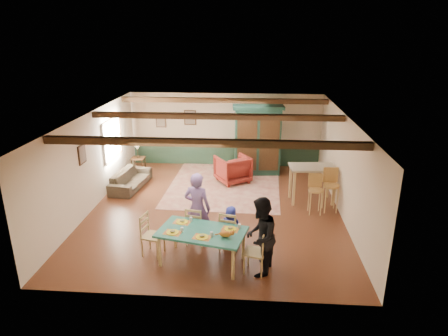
# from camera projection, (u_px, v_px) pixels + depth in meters

# --- Properties ---
(floor) EXTENTS (8.00, 8.00, 0.00)m
(floor) POSITION_uv_depth(u_px,v_px,m) (215.00, 209.00, 11.43)
(floor) COLOR #4B2315
(floor) RESTS_ON ground
(wall_back) EXTENTS (7.00, 0.02, 2.70)m
(wall_back) POSITION_uv_depth(u_px,v_px,m) (225.00, 130.00, 14.75)
(wall_back) COLOR beige
(wall_back) RESTS_ON floor
(wall_left) EXTENTS (0.02, 8.00, 2.70)m
(wall_left) POSITION_uv_depth(u_px,v_px,m) (91.00, 161.00, 11.23)
(wall_left) COLOR beige
(wall_left) RESTS_ON floor
(wall_right) EXTENTS (0.02, 8.00, 2.70)m
(wall_right) POSITION_uv_depth(u_px,v_px,m) (344.00, 168.00, 10.73)
(wall_right) COLOR beige
(wall_right) RESTS_ON floor
(ceiling) EXTENTS (7.00, 8.00, 0.02)m
(ceiling) POSITION_uv_depth(u_px,v_px,m) (215.00, 116.00, 10.54)
(ceiling) COLOR silver
(ceiling) RESTS_ON wall_back
(wainscot_back) EXTENTS (6.95, 0.03, 0.90)m
(wainscot_back) POSITION_uv_depth(u_px,v_px,m) (225.00, 153.00, 15.03)
(wainscot_back) COLOR #1B3123
(wainscot_back) RESTS_ON floor
(ceiling_beam_front) EXTENTS (6.95, 0.16, 0.16)m
(ceiling_beam_front) POSITION_uv_depth(u_px,v_px,m) (204.00, 143.00, 8.40)
(ceiling_beam_front) COLOR black
(ceiling_beam_front) RESTS_ON ceiling
(ceiling_beam_mid) EXTENTS (6.95, 0.16, 0.16)m
(ceiling_beam_mid) POSITION_uv_depth(u_px,v_px,m) (216.00, 116.00, 10.94)
(ceiling_beam_mid) COLOR black
(ceiling_beam_mid) RESTS_ON ceiling
(ceiling_beam_back) EXTENTS (6.95, 0.16, 0.16)m
(ceiling_beam_back) POSITION_uv_depth(u_px,v_px,m) (223.00, 100.00, 13.39)
(ceiling_beam_back) COLOR black
(ceiling_beam_back) RESTS_ON ceiling
(window_left) EXTENTS (0.06, 1.60, 1.30)m
(window_left) POSITION_uv_depth(u_px,v_px,m) (112.00, 139.00, 12.76)
(window_left) COLOR white
(window_left) RESTS_ON wall_left
(picture_left_wall) EXTENTS (0.04, 0.42, 0.52)m
(picture_left_wall) POSITION_uv_depth(u_px,v_px,m) (82.00, 154.00, 10.53)
(picture_left_wall) COLOR gray
(picture_left_wall) RESTS_ON wall_left
(picture_back_a) EXTENTS (0.45, 0.04, 0.55)m
(picture_back_a) POSITION_uv_depth(u_px,v_px,m) (190.00, 118.00, 14.66)
(picture_back_a) COLOR gray
(picture_back_a) RESTS_ON wall_back
(picture_back_b) EXTENTS (0.38, 0.04, 0.48)m
(picture_back_b) POSITION_uv_depth(u_px,v_px,m) (161.00, 121.00, 14.79)
(picture_back_b) COLOR gray
(picture_back_b) RESTS_ON wall_back
(dining_table) EXTENTS (2.03, 1.42, 0.77)m
(dining_table) POSITION_uv_depth(u_px,v_px,m) (202.00, 247.00, 8.69)
(dining_table) COLOR #1F6554
(dining_table) RESTS_ON floor
(dining_chair_far_left) EXTENTS (0.52, 0.54, 0.98)m
(dining_chair_far_left) POSITION_uv_depth(u_px,v_px,m) (196.00, 225.00, 9.44)
(dining_chair_far_left) COLOR tan
(dining_chair_far_left) RESTS_ON floor
(dining_chair_far_right) EXTENTS (0.52, 0.54, 0.98)m
(dining_chair_far_right) POSITION_uv_depth(u_px,v_px,m) (230.00, 230.00, 9.21)
(dining_chair_far_right) COLOR tan
(dining_chair_far_right) RESTS_ON floor
(dining_chair_end_left) EXTENTS (0.54, 0.52, 0.98)m
(dining_chair_end_left) POSITION_uv_depth(u_px,v_px,m) (153.00, 235.00, 8.99)
(dining_chair_end_left) COLOR tan
(dining_chair_end_left) RESTS_ON floor
(dining_chair_end_right) EXTENTS (0.54, 0.52, 0.98)m
(dining_chair_end_right) POSITION_uv_depth(u_px,v_px,m) (255.00, 251.00, 8.33)
(dining_chair_end_right) COLOR tan
(dining_chair_end_right) RESTS_ON floor
(person_man) EXTENTS (0.72, 0.56, 1.77)m
(person_man) POSITION_uv_depth(u_px,v_px,m) (197.00, 208.00, 9.38)
(person_man) COLOR #7E5998
(person_man) RESTS_ON floor
(person_woman) EXTENTS (0.81, 0.95, 1.69)m
(person_woman) POSITION_uv_depth(u_px,v_px,m) (260.00, 237.00, 8.18)
(person_woman) COLOR black
(person_woman) RESTS_ON floor
(person_child) EXTENTS (0.57, 0.43, 1.03)m
(person_child) POSITION_uv_depth(u_px,v_px,m) (231.00, 227.00, 9.27)
(person_child) COLOR #262F99
(person_child) RESTS_ON floor
(cat) EXTENTS (0.39, 0.22, 0.18)m
(cat) POSITION_uv_depth(u_px,v_px,m) (225.00, 233.00, 8.28)
(cat) COLOR orange
(cat) RESTS_ON dining_table
(place_setting_near_left) EXTENTS (0.47, 0.39, 0.11)m
(place_setting_near_left) POSITION_uv_depth(u_px,v_px,m) (173.00, 231.00, 8.47)
(place_setting_near_left) COLOR yellow
(place_setting_near_left) RESTS_ON dining_table
(place_setting_near_center) EXTENTS (0.47, 0.39, 0.11)m
(place_setting_near_center) POSITION_uv_depth(u_px,v_px,m) (202.00, 235.00, 8.28)
(place_setting_near_center) COLOR yellow
(place_setting_near_center) RESTS_ON dining_table
(place_setting_far_left) EXTENTS (0.47, 0.39, 0.11)m
(place_setting_far_left) POSITION_uv_depth(u_px,v_px,m) (182.00, 220.00, 8.93)
(place_setting_far_left) COLOR yellow
(place_setting_far_left) RESTS_ON dining_table
(place_setting_far_right) EXTENTS (0.47, 0.39, 0.11)m
(place_setting_far_right) POSITION_uv_depth(u_px,v_px,m) (230.00, 227.00, 8.62)
(place_setting_far_right) COLOR yellow
(place_setting_far_right) RESTS_ON dining_table
(area_rug) EXTENTS (3.69, 4.34, 0.01)m
(area_rug) POSITION_uv_depth(u_px,v_px,m) (225.00, 185.00, 13.19)
(area_rug) COLOR beige
(area_rug) RESTS_ON floor
(armoire) EXTENTS (1.78, 0.83, 2.44)m
(armoire) POSITION_uv_depth(u_px,v_px,m) (257.00, 140.00, 13.87)
(armoire) COLOR #143327
(armoire) RESTS_ON floor
(armchair) EXTENTS (1.36, 1.37, 0.92)m
(armchair) POSITION_uv_depth(u_px,v_px,m) (233.00, 169.00, 13.33)
(armchair) COLOR #531110
(armchair) RESTS_ON floor
(sofa) EXTENTS (0.97, 2.00, 0.56)m
(sofa) POSITION_uv_depth(u_px,v_px,m) (131.00, 179.00, 12.90)
(sofa) COLOR #352C21
(sofa) RESTS_ON floor
(end_table) EXTENTS (0.46, 0.46, 0.56)m
(end_table) POSITION_uv_depth(u_px,v_px,m) (139.00, 165.00, 14.25)
(end_table) COLOR black
(end_table) RESTS_ON floor
(table_lamp) EXTENTS (0.32, 0.32, 0.51)m
(table_lamp) POSITION_uv_depth(u_px,v_px,m) (138.00, 151.00, 14.08)
(table_lamp) COLOR beige
(table_lamp) RESTS_ON end_table
(counter_table) EXTENTS (1.39, 0.90, 1.11)m
(counter_table) POSITION_uv_depth(u_px,v_px,m) (311.00, 184.00, 11.77)
(counter_table) COLOR #C1B696
(counter_table) RESTS_ON floor
(bar_stool_left) EXTENTS (0.41, 0.44, 1.12)m
(bar_stool_left) POSITION_uv_depth(u_px,v_px,m) (315.00, 195.00, 11.00)
(bar_stool_left) COLOR #B78947
(bar_stool_left) RESTS_ON floor
(bar_stool_right) EXTENTS (0.45, 0.50, 1.24)m
(bar_stool_right) POSITION_uv_depth(u_px,v_px,m) (331.00, 190.00, 11.12)
(bar_stool_right) COLOR #B78947
(bar_stool_right) RESTS_ON floor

